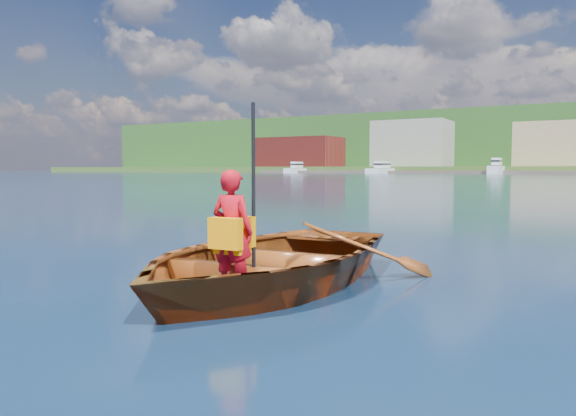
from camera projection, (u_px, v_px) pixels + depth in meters
The scene contains 5 objects.
ground at pixel (359, 285), 6.35m from camera, with size 600.00×600.00×0.00m.
rowboat at pixel (266, 259), 6.32m from camera, with size 3.19×4.41×0.90m.
child_paddler at pixel (233, 232), 5.43m from camera, with size 0.45×0.35×1.85m.
dock at pixel (545, 172), 140.14m from camera, with size 159.95×13.55×0.80m.
waterfront_buildings at pixel (564, 145), 152.87m from camera, with size 202.00×16.00×14.00m.
Camera 1 is at (2.39, -5.86, 1.31)m, focal length 35.00 mm.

